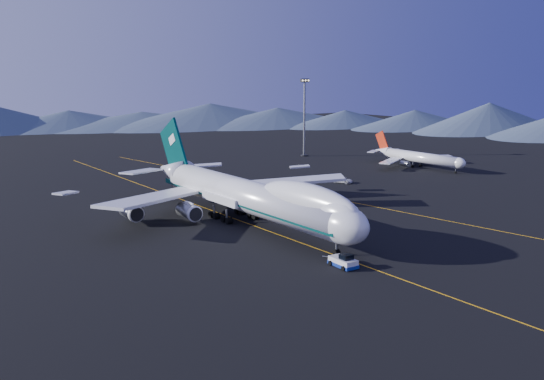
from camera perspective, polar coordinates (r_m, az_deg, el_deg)
ground at (r=121.59m, az=-2.25°, el=-3.19°), size 500.00×500.00×0.00m
taxiway_line_main at (r=121.59m, az=-2.25°, el=-3.18°), size 0.25×220.00×0.01m
taxiway_line_side at (r=147.07m, az=5.40°, el=-0.73°), size 28.08×198.09×0.01m
boeing_747 at (r=120.33m, az=-2.28°, el=-0.50°), size 59.62×72.43×19.37m
pushback_tug at (r=95.63m, az=6.71°, el=-6.79°), size 3.04×5.02×2.13m
second_jet at (r=199.29m, az=13.55°, el=3.01°), size 32.85×37.11×10.56m
service_van at (r=167.32m, az=6.69°, el=0.93°), size 4.24×6.07×1.54m
floodlight_mast at (r=219.32m, az=3.06°, el=6.86°), size 3.43×2.57×27.72m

